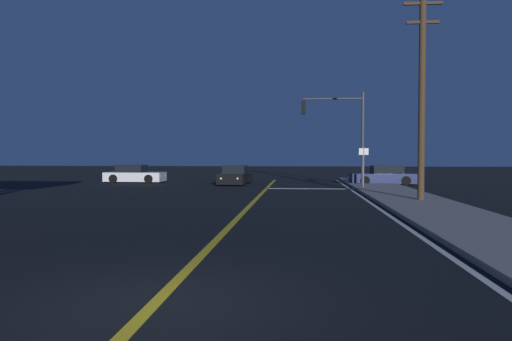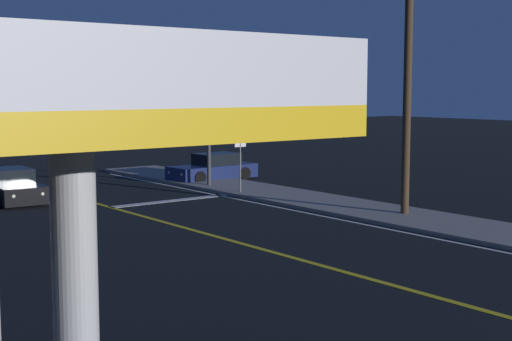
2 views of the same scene
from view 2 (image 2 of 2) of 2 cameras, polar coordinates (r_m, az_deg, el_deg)
The scene contains 9 objects.
sidewalk_right at distance 24.94m, azimuth 15.17°, elevation -4.17°, with size 3.20×44.16×0.15m, color gray.
lane_line_center at distance 19.95m, azimuth 3.01°, elevation -6.78°, with size 0.20×41.70×0.01m, color gold.
lane_line_edge_right at distance 23.52m, azimuth 12.44°, elevation -4.90°, with size 0.16×41.70×0.01m, color silver.
stop_bar at distance 30.08m, azimuth -6.63°, elevation -2.35°, with size 5.33×0.50×0.01m, color silver.
car_following_oncoming_navy at distance 36.52m, azimuth -3.31°, elevation 0.14°, with size 4.55×1.99×1.34m.
car_far_approaching_black at distance 31.21m, azimuth -18.40°, elevation -1.25°, with size 2.03×4.23×1.34m.
traffic_signal_near_right at distance 32.78m, azimuth -5.74°, elevation 5.57°, with size 4.09×0.28×6.15m.
utility_pole_right at distance 26.29m, azimuth 11.62°, elevation 6.72°, with size 1.63×0.28×9.13m.
street_sign_corner at distance 31.22m, azimuth -1.22°, elevation 1.13°, with size 0.56×0.06×2.53m.
Camera 2 is at (-12.74, -2.40, 4.55)m, focal length 51.80 mm.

